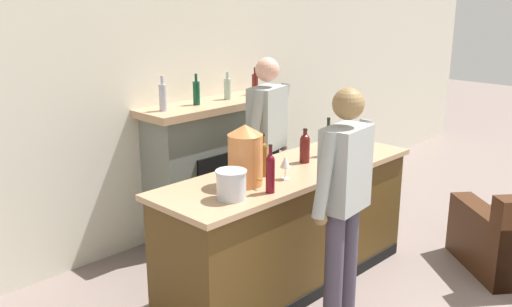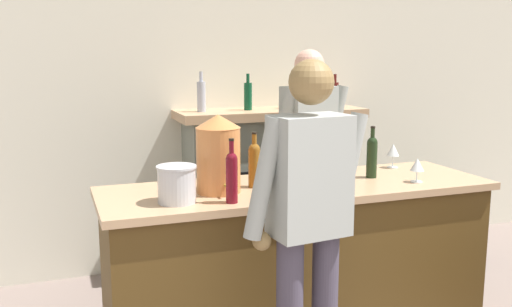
{
  "view_description": "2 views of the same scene",
  "coord_description": "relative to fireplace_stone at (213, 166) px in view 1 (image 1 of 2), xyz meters",
  "views": [
    {
      "loc": [
        -3.05,
        -0.12,
        2.36
      ],
      "look_at": [
        0.18,
        3.04,
        1.07
      ],
      "focal_mm": 40.0,
      "sensor_mm": 36.0,
      "label": 1
    },
    {
      "loc": [
        -1.18,
        -0.38,
        1.8
      ],
      "look_at": [
        0.04,
        2.98,
        1.16
      ],
      "focal_mm": 40.0,
      "sensor_mm": 36.0,
      "label": 2
    }
  ],
  "objects": [
    {
      "name": "wine_glass_by_dispenser",
      "position": [
        0.4,
        -1.47,
        0.43
      ],
      "size": [
        0.08,
        0.08,
        0.15
      ],
      "color": "silver",
      "rests_on": "bar_counter"
    },
    {
      "name": "fireplace_stone",
      "position": [
        0.0,
        0.0,
        0.0
      ],
      "size": [
        1.55,
        0.52,
        1.64
      ],
      "color": "slate",
      "rests_on": "ground_plane"
    },
    {
      "name": "wine_bottle_riesling_slim",
      "position": [
        -0.82,
        -1.54,
        0.48
      ],
      "size": [
        0.06,
        0.06,
        0.35
      ],
      "color": "maroon",
      "rests_on": "bar_counter"
    },
    {
      "name": "person_customer",
      "position": [
        -0.58,
        -2.0,
        0.3
      ],
      "size": [
        0.66,
        0.34,
        1.77
      ],
      "color": "#413B4A",
      "rests_on": "ground_plane"
    },
    {
      "name": "wine_glass_front_right",
      "position": [
        0.51,
        -1.04,
        0.45
      ],
      "size": [
        0.09,
        0.09,
        0.17
      ],
      "color": "silver",
      "rests_on": "bar_counter"
    },
    {
      "name": "person_bartender",
      "position": [
        0.01,
        -0.74,
        0.33
      ],
      "size": [
        0.65,
        0.37,
        1.81
      ],
      "color": "#3F3C48",
      "rests_on": "ground_plane"
    },
    {
      "name": "wine_bottle_rose_blush",
      "position": [
        0.21,
        -1.26,
        0.47
      ],
      "size": [
        0.07,
        0.07,
        0.33
      ],
      "color": "black",
      "rests_on": "bar_counter"
    },
    {
      "name": "wall_back_panel",
      "position": [
        -0.52,
        0.26,
        0.7
      ],
      "size": [
        12.0,
        0.07,
        2.75
      ],
      "color": "silver",
      "rests_on": "ground_plane"
    },
    {
      "name": "wine_glass_near_bucket",
      "position": [
        -0.52,
        -1.42,
        0.45
      ],
      "size": [
        0.08,
        0.08,
        0.18
      ],
      "color": "silver",
      "rests_on": "bar_counter"
    },
    {
      "name": "wine_bottle_port_short",
      "position": [
        -0.59,
        -1.25,
        0.47
      ],
      "size": [
        0.07,
        0.07,
        0.33
      ],
      "color": "brown",
      "rests_on": "bar_counter"
    },
    {
      "name": "copper_dispenser",
      "position": [
        -0.82,
        -1.3,
        0.55
      ],
      "size": [
        0.26,
        0.29,
        0.45
      ],
      "color": "#CB7A40",
      "rests_on": "bar_counter"
    },
    {
      "name": "wine_bottle_chardonnay_pale",
      "position": [
        -0.09,
        -1.24,
        0.46
      ],
      "size": [
        0.08,
        0.08,
        0.28
      ],
      "color": "#541514",
      "rests_on": "bar_counter"
    },
    {
      "name": "potted_plant_corner",
      "position": [
        1.66,
        -0.39,
        -0.39
      ],
      "size": [
        0.36,
        0.34,
        0.69
      ],
      "color": "#4B4446",
      "rests_on": "ground_plane"
    },
    {
      "name": "ice_bucket_steel",
      "position": [
        -1.09,
        -1.44,
        0.43
      ],
      "size": [
        0.22,
        0.22,
        0.2
      ],
      "color": "silver",
      "rests_on": "bar_counter"
    },
    {
      "name": "bar_counter",
      "position": [
        -0.31,
        -1.28,
        -0.17
      ],
      "size": [
        2.39,
        0.76,
        1.0
      ],
      "color": "#4B3415",
      "rests_on": "ground_plane"
    }
  ]
}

